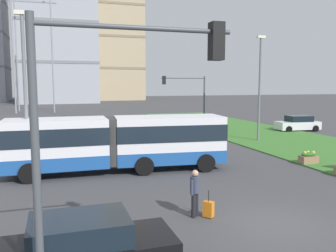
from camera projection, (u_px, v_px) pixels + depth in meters
The scene contains 16 objects.
ground_plane at pixel (276, 224), 12.21m from camera, with size 260.00×260.00×0.00m, color #424244.
grass_median at pixel (334, 151), 25.23m from camera, with size 10.00×70.00×0.08m, color #3D752D.
articulated_bus at pixel (119, 142), 19.42m from camera, with size 11.94×3.39×3.00m.
car_black_sedan at pixel (85, 249), 8.72m from camera, with size 4.41×2.04×1.58m.
car_grey_wagon at pixel (67, 129), 31.96m from camera, with size 4.54×2.33×1.58m.
car_white_van at pixel (298, 124), 36.56m from camera, with size 4.55×2.35×1.58m.
pedestrian_crossing at pixel (195, 190), 12.78m from camera, with size 0.47×0.41×1.74m.
rolling_suitcase at pixel (208, 209), 12.81m from camera, with size 0.41×0.43×0.97m.
flower_planter_2 at pixel (309, 157), 21.30m from camera, with size 1.10×0.56×0.74m.
traffic_light_near_left at pixel (105, 114), 6.99m from camera, with size 4.08×0.28×6.09m.
traffic_light_far_right at pixel (189, 93), 34.18m from camera, with size 4.49×0.28×5.57m.
streetlight_left at pixel (25, 87), 18.19m from camera, with size 0.70×0.28×8.45m.
streetlight_median at pixel (260, 84), 29.46m from camera, with size 0.70×0.28×8.74m.
apartment_tower_westcentre at pixel (57, 27), 91.34m from camera, with size 19.56×16.41×39.07m.
apartment_tower_centre at pixel (111, 25), 109.58m from camera, with size 17.55×17.89×45.74m.
transmission_pylon at pixel (32, 20), 60.06m from camera, with size 9.00×6.24×28.48m.
Camera 1 is at (-7.14, -10.02, 4.79)m, focal length 37.99 mm.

